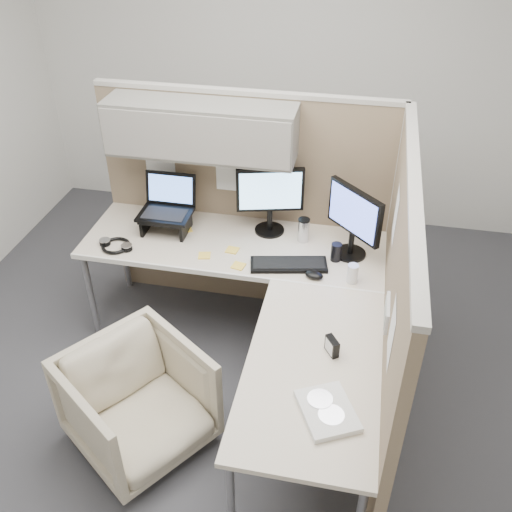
% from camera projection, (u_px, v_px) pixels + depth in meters
% --- Properties ---
extents(ground, '(4.50, 4.50, 0.00)m').
position_uv_depth(ground, '(233.00, 382.00, 3.72)').
color(ground, '#37373C').
rests_on(ground, ground).
extents(partition_back, '(2.00, 0.36, 1.63)m').
position_uv_depth(partition_back, '(227.00, 171.00, 3.79)').
color(partition_back, '#867158').
rests_on(partition_back, ground).
extents(partition_right, '(0.07, 2.03, 1.63)m').
position_uv_depth(partition_right, '(390.00, 312.00, 3.05)').
color(partition_right, '#867158').
rests_on(partition_right, ground).
extents(desk, '(2.00, 1.98, 0.73)m').
position_uv_depth(desk, '(256.00, 290.00, 3.41)').
color(desk, beige).
rests_on(desk, ground).
extents(office_chair, '(0.92, 0.93, 0.70)m').
position_uv_depth(office_chair, '(138.00, 399.00, 3.16)').
color(office_chair, beige).
rests_on(office_chair, ground).
extents(monitor_left, '(0.43, 0.20, 0.47)m').
position_uv_depth(monitor_left, '(270.00, 195.00, 3.70)').
color(monitor_left, black).
rests_on(monitor_left, desk).
extents(monitor_right, '(0.34, 0.33, 0.47)m').
position_uv_depth(monitor_right, '(354.00, 218.00, 3.48)').
color(monitor_right, black).
rests_on(monitor_right, desk).
extents(laptop_station, '(0.35, 0.30, 0.36)m').
position_uv_depth(laptop_station, '(167.00, 211.00, 3.81)').
color(laptop_station, black).
rests_on(laptop_station, desk).
extents(keyboard, '(0.50, 0.25, 0.02)m').
position_uv_depth(keyboard, '(289.00, 265.00, 3.53)').
color(keyboard, black).
rests_on(keyboard, desk).
extents(mouse, '(0.13, 0.09, 0.04)m').
position_uv_depth(mouse, '(314.00, 275.00, 3.43)').
color(mouse, black).
rests_on(mouse, desk).
extents(travel_mug, '(0.08, 0.08, 0.16)m').
position_uv_depth(travel_mug, '(304.00, 230.00, 3.72)').
color(travel_mug, silver).
rests_on(travel_mug, desk).
extents(soda_can_green, '(0.07, 0.07, 0.12)m').
position_uv_depth(soda_can_green, '(353.00, 274.00, 3.37)').
color(soda_can_green, silver).
rests_on(soda_can_green, desk).
extents(soda_can_silver, '(0.07, 0.07, 0.12)m').
position_uv_depth(soda_can_silver, '(336.00, 252.00, 3.55)').
color(soda_can_silver, black).
rests_on(soda_can_silver, desk).
extents(sticky_note_b, '(0.09, 0.09, 0.01)m').
position_uv_depth(sticky_note_b, '(238.00, 266.00, 3.53)').
color(sticky_note_b, yellow).
rests_on(sticky_note_b, desk).
extents(sticky_note_d, '(0.08, 0.08, 0.01)m').
position_uv_depth(sticky_note_d, '(232.00, 250.00, 3.67)').
color(sticky_note_d, yellow).
rests_on(sticky_note_d, desk).
extents(sticky_note_a, '(0.09, 0.09, 0.01)m').
position_uv_depth(sticky_note_a, '(204.00, 256.00, 3.62)').
color(sticky_note_a, yellow).
rests_on(sticky_note_a, desk).
extents(sticky_note_c, '(0.10, 0.10, 0.01)m').
position_uv_depth(sticky_note_c, '(186.00, 229.00, 3.87)').
color(sticky_note_c, yellow).
rests_on(sticky_note_c, desk).
extents(headphones, '(0.23, 0.22, 0.03)m').
position_uv_depth(headphones, '(116.00, 245.00, 3.69)').
color(headphones, black).
rests_on(headphones, desk).
extents(paper_stack, '(0.34, 0.36, 0.03)m').
position_uv_depth(paper_stack, '(327.00, 411.00, 2.59)').
color(paper_stack, white).
rests_on(paper_stack, desk).
extents(desk_clock, '(0.08, 0.10, 0.09)m').
position_uv_depth(desk_clock, '(332.00, 346.00, 2.89)').
color(desk_clock, black).
rests_on(desk_clock, desk).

